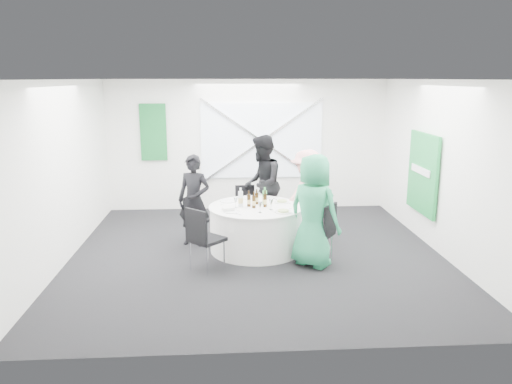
{
  "coord_description": "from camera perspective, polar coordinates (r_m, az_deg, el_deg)",
  "views": [
    {
      "loc": [
        -0.52,
        -7.73,
        2.82
      ],
      "look_at": [
        0.0,
        0.2,
        1.0
      ],
      "focal_mm": 35.0,
      "sensor_mm": 36.0,
      "label": 1
    }
  ],
  "objects": [
    {
      "name": "wine_glass_c",
      "position": [
        8.51,
        0.09,
        -0.24
      ],
      "size": [
        0.07,
        0.07,
        0.17
      ],
      "color": "white",
      "rests_on": "banquet_table"
    },
    {
      "name": "wall_left",
      "position": [
        8.24,
        -21.21,
        2.1
      ],
      "size": [
        0.0,
        6.0,
        6.0
      ],
      "primitive_type": "plane",
      "rotation": [
        1.57,
        0.0,
        1.57
      ],
      "color": "white",
      "rests_on": "floor"
    },
    {
      "name": "chair_back",
      "position": [
        9.4,
        -1.18,
        -1.45
      ],
      "size": [
        0.42,
        0.43,
        0.84
      ],
      "rotation": [
        0.0,
        0.0,
        0.1
      ],
      "color": "black",
      "rests_on": "floor"
    },
    {
      "name": "window_brace_b",
      "position": [
        10.76,
        0.65,
        5.85
      ],
      "size": [
        2.63,
        0.05,
        1.84
      ],
      "primitive_type": "cube",
      "rotation": [
        0.0,
        -0.97,
        0.0
      ],
      "color": "silver",
      "rests_on": "window_panel"
    },
    {
      "name": "clear_water_bottle",
      "position": [
        8.17,
        -1.77,
        -0.81
      ],
      "size": [
        0.08,
        0.08,
        0.31
      ],
      "color": "white",
      "rests_on": "banquet_table"
    },
    {
      "name": "window_brace_a",
      "position": [
        10.76,
        0.65,
        5.85
      ],
      "size": [
        2.63,
        0.05,
        1.84
      ],
      "primitive_type": "cube",
      "rotation": [
        0.0,
        0.97,
        0.0
      ],
      "color": "silver",
      "rests_on": "window_panel"
    },
    {
      "name": "chair_back_right",
      "position": [
        9.02,
        5.5,
        -2.06
      ],
      "size": [
        0.55,
        0.54,
        0.86
      ],
      "rotation": [
        0.0,
        0.0,
        -0.94
      ],
      "color": "black",
      "rests_on": "floor"
    },
    {
      "name": "fork_a",
      "position": [
        7.8,
        2.78,
        -2.41
      ],
      "size": [
        0.1,
        0.13,
        0.01
      ],
      "primitive_type": "cube",
      "rotation": [
        0.0,
        0.0,
        -0.62
      ],
      "color": "silver",
      "rests_on": "banquet_table"
    },
    {
      "name": "wine_glass_a",
      "position": [
        7.8,
        0.47,
        -1.47
      ],
      "size": [
        0.07,
        0.07,
        0.17
      ],
      "color": "white",
      "rests_on": "banquet_table"
    },
    {
      "name": "knife_c",
      "position": [
        7.73,
        -2.02,
        -2.56
      ],
      "size": [
        0.11,
        0.12,
        0.01
      ],
      "primitive_type": "cube",
      "rotation": [
        0.0,
        0.0,
        -2.43
      ],
      "color": "silver",
      "rests_on": "banquet_table"
    },
    {
      "name": "wine_glass_d",
      "position": [
        8.1,
        -2.34,
        -0.95
      ],
      "size": [
        0.07,
        0.07,
        0.17
      ],
      "color": "white",
      "rests_on": "banquet_table"
    },
    {
      "name": "chair_front_right",
      "position": [
        7.74,
        7.63,
        -4.18
      ],
      "size": [
        0.61,
        0.61,
        0.96
      ],
      "rotation": [
        0.0,
        0.0,
        4.1
      ],
      "color": "black",
      "rests_on": "floor"
    },
    {
      "name": "fork_c",
      "position": [
        7.98,
        -3.71,
        -2.07
      ],
      "size": [
        0.11,
        0.12,
        0.01
      ],
      "primitive_type": "cube",
      "rotation": [
        0.0,
        0.0,
        -2.45
      ],
      "color": "silver",
      "rests_on": "banquet_table"
    },
    {
      "name": "beer_bottle_c",
      "position": [
        8.15,
        1.04,
        -0.98
      ],
      "size": [
        0.06,
        0.06,
        0.28
      ],
      "color": "#351F09",
      "rests_on": "banquet_table"
    },
    {
      "name": "knife_a",
      "position": [
        8.05,
        3.88,
        -1.94
      ],
      "size": [
        0.11,
        0.12,
        0.01
      ],
      "primitive_type": "cube",
      "rotation": [
        0.0,
        0.0,
        -0.7
      ],
      "color": "silver",
      "rests_on": "banquet_table"
    },
    {
      "name": "green_water_bottle",
      "position": [
        8.31,
        1.0,
        -0.64
      ],
      "size": [
        0.08,
        0.08,
        0.29
      ],
      "color": "green",
      "rests_on": "banquet_table"
    },
    {
      "name": "napkin",
      "position": [
        7.9,
        -3.2,
        -1.95
      ],
      "size": [
        0.2,
        0.17,
        0.05
      ],
      "primitive_type": "cube",
      "rotation": [
        0.0,
        0.0,
        0.34
      ],
      "color": "white",
      "rests_on": "plate_front_left"
    },
    {
      "name": "fork_d",
      "position": [
        8.75,
        1.12,
        -0.71
      ],
      "size": [
        0.15,
        0.02,
        0.01
      ],
      "primitive_type": "cube",
      "rotation": [
        0.0,
        0.0,
        1.5
      ],
      "color": "silver",
      "rests_on": "banquet_table"
    },
    {
      "name": "banquet_table",
      "position": [
        8.32,
        -0.0,
        -4.16
      ],
      "size": [
        1.56,
        1.56,
        0.76
      ],
      "color": "white",
      "rests_on": "floor"
    },
    {
      "name": "knife_e",
      "position": [
        8.67,
        2.27,
        -0.85
      ],
      "size": [
        0.09,
        0.13,
        0.01
      ],
      "primitive_type": "cube",
      "rotation": [
        0.0,
        0.0,
        0.57
      ],
      "color": "silver",
      "rests_on": "banquet_table"
    },
    {
      "name": "person_woman_pink",
      "position": [
        8.87,
        5.84,
        -0.31
      ],
      "size": [
        1.14,
        0.96,
        1.61
      ],
      "primitive_type": "imported",
      "rotation": [
        0.0,
        0.0,
        -2.59
      ],
      "color": "pink",
      "rests_on": "floor"
    },
    {
      "name": "person_man_back",
      "position": [
        9.23,
        0.69,
        0.93
      ],
      "size": [
        0.62,
        0.95,
        1.81
      ],
      "primitive_type": "imported",
      "rotation": [
        0.0,
        0.0,
        -1.74
      ],
      "color": "black",
      "rests_on": "floor"
    },
    {
      "name": "ceiling",
      "position": [
        7.75,
        0.1,
        12.75
      ],
      "size": [
        6.0,
        6.0,
        0.0
      ],
      "primitive_type": "plane",
      "rotation": [
        3.14,
        0.0,
        0.0
      ],
      "color": "white",
      "rests_on": "wall_back"
    },
    {
      "name": "beer_bottle_a",
      "position": [
        8.17,
        -0.82,
        -0.98
      ],
      "size": [
        0.06,
        0.06,
        0.26
      ],
      "color": "#351F09",
      "rests_on": "banquet_table"
    },
    {
      "name": "fork_e",
      "position": [
        8.43,
        3.65,
        -1.25
      ],
      "size": [
        0.1,
        0.13,
        0.01
      ],
      "primitive_type": "cube",
      "rotation": [
        0.0,
        0.0,
        0.61
      ],
      "color": "silver",
      "rests_on": "banquet_table"
    },
    {
      "name": "plate_back_left",
      "position": [
        8.54,
        -3.17,
        -1.03
      ],
      "size": [
        0.29,
        0.29,
        0.01
      ],
      "color": "white",
      "rests_on": "banquet_table"
    },
    {
      "name": "window_panel",
      "position": [
        10.8,
        0.64,
        5.88
      ],
      "size": [
        2.6,
        0.03,
        1.6
      ],
      "primitive_type": "cube",
      "color": "white",
      "rests_on": "wall_back"
    },
    {
      "name": "plate_front_left",
      "position": [
        7.87,
        -2.8,
        -2.23
      ],
      "size": [
        0.26,
        0.26,
        0.01
      ],
      "color": "white",
      "rests_on": "banquet_table"
    },
    {
      "name": "person_woman_green",
      "position": [
        7.57,
        6.6,
        -2.15
      ],
      "size": [
        1.0,
        0.98,
        1.73
      ],
      "primitive_type": "imported",
      "rotation": [
        0.0,
        0.0,
        2.41
      ],
      "color": "#289561",
      "rests_on": "floor"
    },
    {
      "name": "wall_right",
      "position": [
        8.61,
        20.45,
        2.59
      ],
      "size": [
        0.0,
        6.0,
        6.0
      ],
      "primitive_type": "plane",
      "rotation": [
        1.57,
        0.0,
        -1.57
      ],
      "color": "white",
      "rests_on": "floor"
    },
    {
      "name": "fork_b",
      "position": [
        8.58,
        -2.93,
        -0.98
      ],
      "size": [
        0.08,
        0.14,
        0.01
      ],
      "primitive_type": "cube",
      "rotation": [
        0.0,
        0.0,
        2.67
      ],
      "color": "silver",
      "rests_on": "banquet_table"
    },
    {
      "name": "green_sign",
      "position": [
        9.17,
        18.51,
        2.04
      ],
      "size": [
        0.05,
        1.2,
        1.4
      ],
      "primitive_type": "cube",
      "color": "#198C3B",
      "rests_on": "wall_right"
    },
    {
      "name": "wall_front",
      "position": [
        4.97,
        2.41,
        -3.73
      ],
      "size": [
        6.0,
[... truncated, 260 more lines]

